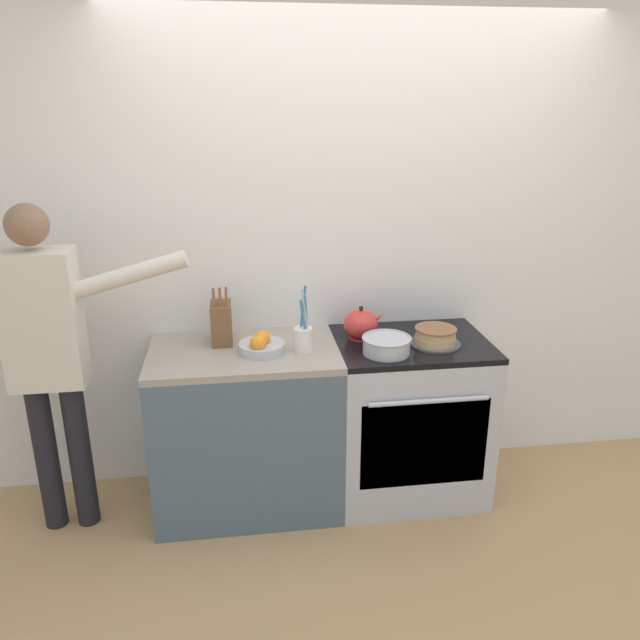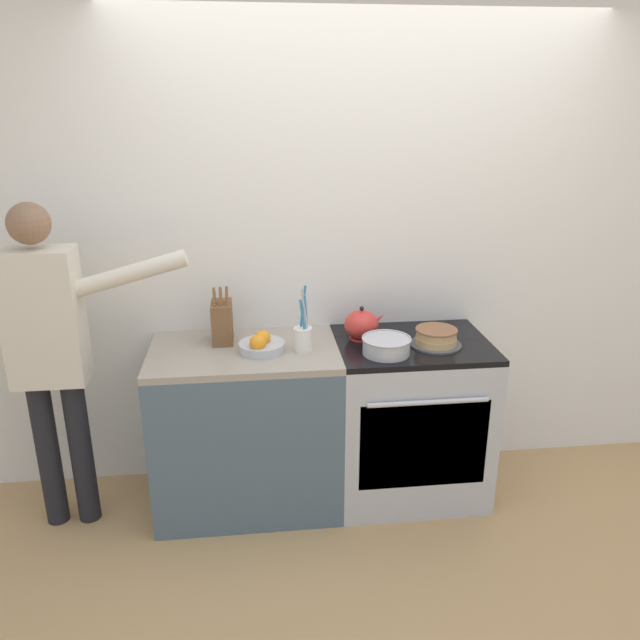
{
  "view_description": "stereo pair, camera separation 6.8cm",
  "coord_description": "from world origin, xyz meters",
  "px_view_note": "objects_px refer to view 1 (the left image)",
  "views": [
    {
      "loc": [
        -0.66,
        -2.62,
        2.08
      ],
      "look_at": [
        -0.25,
        0.27,
        1.04
      ],
      "focal_mm": 35.0,
      "sensor_mm": 36.0,
      "label": 1
    },
    {
      "loc": [
        -0.59,
        -2.62,
        2.08
      ],
      "look_at": [
        -0.25,
        0.27,
        1.04
      ],
      "focal_mm": 35.0,
      "sensor_mm": 36.0,
      "label": 2
    }
  ],
  "objects_px": {
    "fruit_bowl": "(261,345)",
    "person_baker": "(48,346)",
    "stove_range": "(408,417)",
    "mixing_bowl": "(387,345)",
    "utensil_crock": "(303,337)",
    "tea_kettle": "(361,324)",
    "knife_block": "(221,322)",
    "layer_cake": "(435,337)"
  },
  "relations": [
    {
      "from": "tea_kettle",
      "to": "mixing_bowl",
      "type": "distance_m",
      "value": 0.24
    },
    {
      "from": "person_baker",
      "to": "mixing_bowl",
      "type": "bearing_deg",
      "value": -12.47
    },
    {
      "from": "fruit_bowl",
      "to": "person_baker",
      "type": "distance_m",
      "value": 1.0
    },
    {
      "from": "utensil_crock",
      "to": "tea_kettle",
      "type": "bearing_deg",
      "value": 23.04
    },
    {
      "from": "mixing_bowl",
      "to": "fruit_bowl",
      "type": "bearing_deg",
      "value": 170.45
    },
    {
      "from": "layer_cake",
      "to": "mixing_bowl",
      "type": "relative_size",
      "value": 1.06
    },
    {
      "from": "tea_kettle",
      "to": "layer_cake",
      "type": "bearing_deg",
      "value": -21.88
    },
    {
      "from": "stove_range",
      "to": "person_baker",
      "type": "height_order",
      "value": "person_baker"
    },
    {
      "from": "knife_block",
      "to": "mixing_bowl",
      "type": "bearing_deg",
      "value": -17.86
    },
    {
      "from": "stove_range",
      "to": "utensil_crock",
      "type": "height_order",
      "value": "utensil_crock"
    },
    {
      "from": "mixing_bowl",
      "to": "tea_kettle",
      "type": "bearing_deg",
      "value": 110.39
    },
    {
      "from": "layer_cake",
      "to": "mixing_bowl",
      "type": "xyz_separation_m",
      "value": [
        -0.28,
        -0.08,
        0.0
      ]
    },
    {
      "from": "person_baker",
      "to": "layer_cake",
      "type": "bearing_deg",
      "value": -9.66
    },
    {
      "from": "layer_cake",
      "to": "person_baker",
      "type": "xyz_separation_m",
      "value": [
        -1.88,
        -0.01,
        0.06
      ]
    },
    {
      "from": "layer_cake",
      "to": "fruit_bowl",
      "type": "distance_m",
      "value": 0.89
    },
    {
      "from": "fruit_bowl",
      "to": "stove_range",
      "type": "bearing_deg",
      "value": 2.83
    },
    {
      "from": "stove_range",
      "to": "fruit_bowl",
      "type": "relative_size",
      "value": 3.85
    },
    {
      "from": "tea_kettle",
      "to": "utensil_crock",
      "type": "relative_size",
      "value": 0.65
    },
    {
      "from": "stove_range",
      "to": "person_baker",
      "type": "distance_m",
      "value": 1.86
    },
    {
      "from": "fruit_bowl",
      "to": "tea_kettle",
      "type": "bearing_deg",
      "value": 12.87
    },
    {
      "from": "utensil_crock",
      "to": "person_baker",
      "type": "height_order",
      "value": "person_baker"
    },
    {
      "from": "knife_block",
      "to": "utensil_crock",
      "type": "relative_size",
      "value": 0.91
    },
    {
      "from": "tea_kettle",
      "to": "utensil_crock",
      "type": "xyz_separation_m",
      "value": [
        -0.32,
        -0.14,
        -0.0
      ]
    },
    {
      "from": "tea_kettle",
      "to": "person_baker",
      "type": "relative_size",
      "value": 0.13
    },
    {
      "from": "utensil_crock",
      "to": "fruit_bowl",
      "type": "relative_size",
      "value": 1.46
    },
    {
      "from": "mixing_bowl",
      "to": "person_baker",
      "type": "height_order",
      "value": "person_baker"
    },
    {
      "from": "fruit_bowl",
      "to": "person_baker",
      "type": "xyz_separation_m",
      "value": [
        -1.0,
        -0.03,
        0.06
      ]
    },
    {
      "from": "tea_kettle",
      "to": "mixing_bowl",
      "type": "xyz_separation_m",
      "value": [
        0.08,
        -0.22,
        -0.03
      ]
    },
    {
      "from": "tea_kettle",
      "to": "fruit_bowl",
      "type": "relative_size",
      "value": 0.95
    },
    {
      "from": "tea_kettle",
      "to": "knife_block",
      "type": "height_order",
      "value": "knife_block"
    },
    {
      "from": "layer_cake",
      "to": "stove_range",
      "type": "bearing_deg",
      "value": 148.65
    },
    {
      "from": "mixing_bowl",
      "to": "knife_block",
      "type": "xyz_separation_m",
      "value": [
        -0.8,
        0.26,
        0.07
      ]
    },
    {
      "from": "knife_block",
      "to": "fruit_bowl",
      "type": "xyz_separation_m",
      "value": [
        0.19,
        -0.16,
        -0.07
      ]
    },
    {
      "from": "layer_cake",
      "to": "person_baker",
      "type": "relative_size",
      "value": 0.16
    },
    {
      "from": "mixing_bowl",
      "to": "utensil_crock",
      "type": "xyz_separation_m",
      "value": [
        -0.4,
        0.09,
        0.03
      ]
    },
    {
      "from": "stove_range",
      "to": "mixing_bowl",
      "type": "relative_size",
      "value": 3.61
    },
    {
      "from": "knife_block",
      "to": "person_baker",
      "type": "bearing_deg",
      "value": -167.03
    },
    {
      "from": "knife_block",
      "to": "person_baker",
      "type": "distance_m",
      "value": 0.82
    },
    {
      "from": "mixing_bowl",
      "to": "utensil_crock",
      "type": "bearing_deg",
      "value": 167.8
    },
    {
      "from": "stove_range",
      "to": "utensil_crock",
      "type": "bearing_deg",
      "value": -174.61
    },
    {
      "from": "mixing_bowl",
      "to": "knife_block",
      "type": "bearing_deg",
      "value": 162.14
    },
    {
      "from": "layer_cake",
      "to": "knife_block",
      "type": "bearing_deg",
      "value": 170.55
    }
  ]
}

